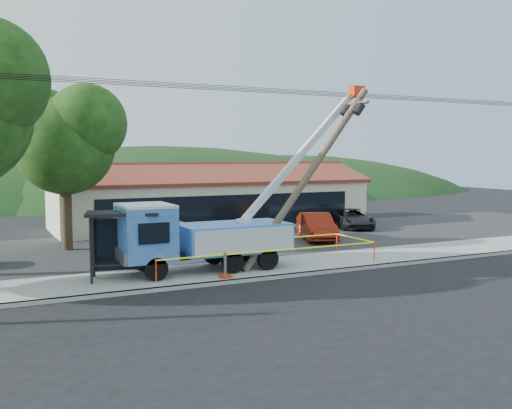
{
  "coord_description": "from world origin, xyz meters",
  "views": [
    {
      "loc": [
        -11.15,
        -18.77,
        5.2
      ],
      "look_at": [
        0.41,
        5.0,
        2.89
      ],
      "focal_mm": 40.0,
      "sensor_mm": 36.0,
      "label": 1
    }
  ],
  "objects_px": {
    "bus_shelter": "(123,229)",
    "car_silver": "(172,251)",
    "car_red": "(316,241)",
    "leaning_pole": "(313,168)",
    "car_dark": "(352,229)",
    "utility_truck": "(201,234)"
  },
  "relations": [
    {
      "from": "bus_shelter",
      "to": "car_silver",
      "type": "distance_m",
      "value": 7.93
    },
    {
      "from": "car_silver",
      "to": "car_red",
      "type": "distance_m",
      "value": 8.91
    },
    {
      "from": "leaning_pole",
      "to": "bus_shelter",
      "type": "height_order",
      "value": "leaning_pole"
    },
    {
      "from": "bus_shelter",
      "to": "car_red",
      "type": "height_order",
      "value": "bus_shelter"
    },
    {
      "from": "car_silver",
      "to": "car_dark",
      "type": "relative_size",
      "value": 1.01
    },
    {
      "from": "bus_shelter",
      "to": "leaning_pole",
      "type": "bearing_deg",
      "value": 8.25
    },
    {
      "from": "leaning_pole",
      "to": "car_silver",
      "type": "height_order",
      "value": "leaning_pole"
    },
    {
      "from": "leaning_pole",
      "to": "car_silver",
      "type": "relative_size",
      "value": 1.71
    },
    {
      "from": "bus_shelter",
      "to": "car_red",
      "type": "relative_size",
      "value": 0.66
    },
    {
      "from": "bus_shelter",
      "to": "car_red",
      "type": "distance_m",
      "value": 14.45
    },
    {
      "from": "utility_truck",
      "to": "car_silver",
      "type": "distance_m",
      "value": 6.69
    },
    {
      "from": "utility_truck",
      "to": "car_dark",
      "type": "distance_m",
      "value": 17.63
    },
    {
      "from": "utility_truck",
      "to": "car_silver",
      "type": "bearing_deg",
      "value": 83.83
    },
    {
      "from": "car_red",
      "to": "car_dark",
      "type": "xyz_separation_m",
      "value": [
        5.18,
        3.56,
        0.0
      ]
    },
    {
      "from": "utility_truck",
      "to": "car_silver",
      "type": "relative_size",
      "value": 2.45
    },
    {
      "from": "car_red",
      "to": "utility_truck",
      "type": "bearing_deg",
      "value": -128.34
    },
    {
      "from": "utility_truck",
      "to": "car_red",
      "type": "xyz_separation_m",
      "value": [
        9.59,
        5.91,
        -1.76
      ]
    },
    {
      "from": "leaning_pole",
      "to": "car_dark",
      "type": "xyz_separation_m",
      "value": [
        9.64,
        10.37,
        -4.61
      ]
    },
    {
      "from": "leaning_pole",
      "to": "car_red",
      "type": "bearing_deg",
      "value": 56.78
    },
    {
      "from": "leaning_pole",
      "to": "car_silver",
      "type": "bearing_deg",
      "value": 121.19
    },
    {
      "from": "utility_truck",
      "to": "bus_shelter",
      "type": "bearing_deg",
      "value": -179.84
    },
    {
      "from": "leaning_pole",
      "to": "car_red",
      "type": "distance_m",
      "value": 9.36
    }
  ]
}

